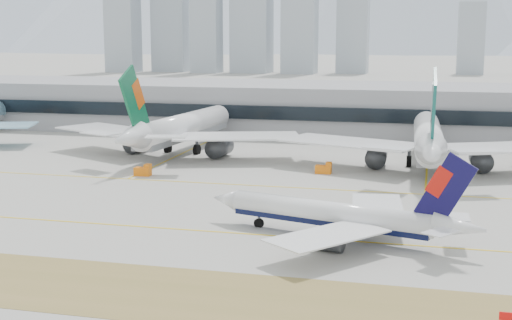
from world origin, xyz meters
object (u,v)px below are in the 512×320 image
(widebody_cathay, at_px, (428,140))
(terminal, at_px, (308,108))
(widebody_eva, at_px, (180,129))
(taxiing_airliner, at_px, (339,216))

(widebody_cathay, bearing_deg, terminal, 32.11)
(widebody_eva, relative_size, widebody_cathay, 0.98)
(widebody_eva, xyz_separation_m, terminal, (24.19, 51.49, 1.08))
(taxiing_airliner, distance_m, terminal, 121.89)
(widebody_eva, bearing_deg, taxiing_airliner, -138.69)
(widebody_cathay, bearing_deg, taxiing_airliner, 167.06)
(taxiing_airliner, bearing_deg, widebody_cathay, -85.33)
(widebody_eva, height_order, terminal, widebody_eva)
(widebody_cathay, distance_m, terminal, 67.97)
(widebody_eva, height_order, widebody_cathay, widebody_cathay)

